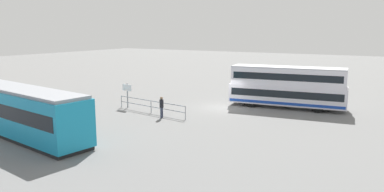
{
  "coord_description": "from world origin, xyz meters",
  "views": [
    {
      "loc": [
        -14.22,
        29.59,
        7.0
      ],
      "look_at": [
        0.77,
        4.35,
        1.72
      ],
      "focal_mm": 34.57,
      "sensor_mm": 36.0,
      "label": 1
    }
  ],
  "objects_px": {
    "tram_yellow": "(16,110)",
    "info_sign": "(127,91)",
    "double_decker_bus": "(287,87)",
    "pedestrian_near_railing": "(162,106)"
  },
  "relations": [
    {
      "from": "tram_yellow",
      "to": "info_sign",
      "type": "relative_size",
      "value": 6.28
    },
    {
      "from": "double_decker_bus",
      "to": "info_sign",
      "type": "relative_size",
      "value": 4.68
    },
    {
      "from": "pedestrian_near_railing",
      "to": "tram_yellow",
      "type": "bearing_deg",
      "value": 57.59
    },
    {
      "from": "double_decker_bus",
      "to": "pedestrian_near_railing",
      "type": "relative_size",
      "value": 6.03
    },
    {
      "from": "double_decker_bus",
      "to": "tram_yellow",
      "type": "distance_m",
      "value": 22.17
    },
    {
      "from": "tram_yellow",
      "to": "pedestrian_near_railing",
      "type": "relative_size",
      "value": 8.09
    },
    {
      "from": "double_decker_bus",
      "to": "tram_yellow",
      "type": "bearing_deg",
      "value": 53.76
    },
    {
      "from": "double_decker_bus",
      "to": "tram_yellow",
      "type": "relative_size",
      "value": 0.75
    },
    {
      "from": "info_sign",
      "to": "double_decker_bus",
      "type": "bearing_deg",
      "value": -149.4
    },
    {
      "from": "double_decker_bus",
      "to": "pedestrian_near_railing",
      "type": "height_order",
      "value": "double_decker_bus"
    }
  ]
}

